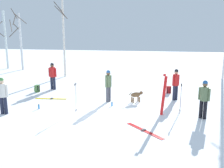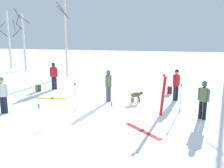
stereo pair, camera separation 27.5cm
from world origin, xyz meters
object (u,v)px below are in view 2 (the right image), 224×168
at_px(person_3, 108,84).
at_px(water_bottle_0, 39,106).
at_px(ski_pair_lying_1, 143,131).
at_px(person_0, 176,83).
at_px(ski_poles_0, 180,97).
at_px(ski_poles_1, 75,96).
at_px(person_2, 54,74).
at_px(person_4, 3,93).
at_px(backpack_0, 38,88).
at_px(ski_pair_planted_0, 163,95).
at_px(birch_tree_1, 23,39).
at_px(person_1, 204,97).
at_px(backpack_1, 170,90).
at_px(ski_pair_lying_0, 52,98).
at_px(water_bottle_1, 112,104).
at_px(dog, 137,95).
at_px(birch_tree_0, 9,39).
at_px(birch_tree_2, 65,30).

distance_m(person_3, water_bottle_0, 3.72).
height_order(ski_pair_lying_1, water_bottle_0, water_bottle_0).
bearing_deg(person_0, person_3, -166.18).
height_order(ski_poles_0, ski_poles_1, ski_poles_1).
height_order(person_2, person_4, same).
relative_size(person_3, backpack_0, 3.90).
distance_m(person_0, backpack_0, 8.29).
bearing_deg(ski_pair_planted_0, birch_tree_1, 139.75).
bearing_deg(person_1, birch_tree_1, 142.99).
bearing_deg(person_1, person_3, 157.67).
bearing_deg(backpack_1, person_4, -147.32).
height_order(person_0, ski_pair_planted_0, ski_pair_planted_0).
bearing_deg(birch_tree_1, person_4, -65.78).
bearing_deg(ski_pair_lying_1, person_3, 119.39).
bearing_deg(ski_poles_0, person_3, 162.79).
height_order(person_1, backpack_1, person_1).
height_order(person_1, birch_tree_1, birch_tree_1).
xyz_separation_m(ski_pair_lying_0, water_bottle_1, (3.56, -0.74, 0.09)).
distance_m(ski_poles_0, birch_tree_1, 16.66).
xyz_separation_m(dog, ski_pair_lying_0, (-4.75, -0.15, -0.38)).
bearing_deg(backpack_1, birch_tree_1, 153.29).
xyz_separation_m(person_2, backpack_0, (-0.74, -0.77, -0.77)).
bearing_deg(ski_poles_0, ski_pair_lying_0, 170.73).
bearing_deg(person_0, person_2, 171.02).
height_order(ski_pair_lying_1, backpack_1, backpack_1).
xyz_separation_m(ski_pair_lying_1, birch_tree_0, (-13.30, 12.80, 2.75)).
bearing_deg(birch_tree_0, ski_pair_lying_1, -43.89).
height_order(person_4, ski_poles_0, person_4).
height_order(person_0, ski_pair_lying_1, person_0).
relative_size(backpack_1, birch_tree_0, 0.08).
xyz_separation_m(ski_poles_1, birch_tree_1, (-8.34, 10.61, 2.02)).
distance_m(person_3, ski_poles_0, 3.82).
xyz_separation_m(person_3, birch_tree_2, (-4.59, 6.28, 2.71)).
relative_size(person_3, birch_tree_1, 0.31).
xyz_separation_m(person_3, water_bottle_0, (-3.17, -1.75, -0.87)).
xyz_separation_m(ski_poles_1, birch_tree_0, (-10.01, 10.99, 2.02)).
xyz_separation_m(person_4, ski_pair_lying_1, (6.49, -0.96, -0.97)).
bearing_deg(backpack_1, backpack_0, -172.88).
distance_m(person_3, ski_pair_lying_0, 3.40).
relative_size(ski_pair_planted_0, ski_pair_lying_0, 1.08).
height_order(person_0, person_1, same).
bearing_deg(ski_pair_planted_0, water_bottle_1, 158.73).
height_order(person_1, person_2, same).
distance_m(person_2, person_4, 4.77).
bearing_deg(water_bottle_0, person_4, -143.92).
bearing_deg(birch_tree_2, person_1, -41.74).
relative_size(person_4, birch_tree_0, 0.32).
xyz_separation_m(person_1, birch_tree_2, (-9.12, 8.14, 2.71)).
distance_m(person_3, ski_poles_1, 2.22).
bearing_deg(backpack_0, person_0, -2.92).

